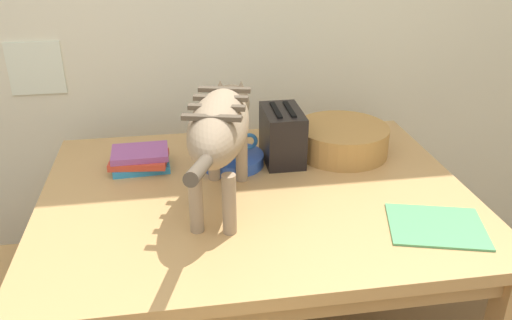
{
  "coord_description": "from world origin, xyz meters",
  "views": [
    {
      "loc": [
        -0.08,
        -0.22,
        1.5
      ],
      "look_at": [
        0.13,
        1.12,
        0.85
      ],
      "focal_mm": 37.05,
      "sensor_mm": 36.0,
      "label": 1
    }
  ],
  "objects_px": {
    "coffee_mug": "(233,143)",
    "magazine": "(436,226)",
    "wicker_basket": "(342,139)",
    "dining_table": "(256,217)",
    "cat": "(221,126)",
    "toaster": "(282,135)",
    "saucer_bowl": "(232,160)",
    "book_stack": "(140,159)"
  },
  "relations": [
    {
      "from": "dining_table",
      "to": "cat",
      "type": "height_order",
      "value": "cat"
    },
    {
      "from": "coffee_mug",
      "to": "wicker_basket",
      "type": "height_order",
      "value": "coffee_mug"
    },
    {
      "from": "cat",
      "to": "magazine",
      "type": "height_order",
      "value": "cat"
    },
    {
      "from": "saucer_bowl",
      "to": "wicker_basket",
      "type": "relative_size",
      "value": 0.66
    },
    {
      "from": "magazine",
      "to": "book_stack",
      "type": "bearing_deg",
      "value": 164.19
    },
    {
      "from": "cat",
      "to": "book_stack",
      "type": "distance_m",
      "value": 0.39
    },
    {
      "from": "dining_table",
      "to": "saucer_bowl",
      "type": "bearing_deg",
      "value": 104.54
    },
    {
      "from": "coffee_mug",
      "to": "magazine",
      "type": "relative_size",
      "value": 0.52
    },
    {
      "from": "saucer_bowl",
      "to": "book_stack",
      "type": "distance_m",
      "value": 0.29
    },
    {
      "from": "dining_table",
      "to": "book_stack",
      "type": "bearing_deg",
      "value": 148.56
    },
    {
      "from": "cat",
      "to": "saucer_bowl",
      "type": "xyz_separation_m",
      "value": [
        0.05,
        0.21,
        -0.2
      ]
    },
    {
      "from": "book_stack",
      "to": "toaster",
      "type": "distance_m",
      "value": 0.46
    },
    {
      "from": "book_stack",
      "to": "toaster",
      "type": "bearing_deg",
      "value": -0.68
    },
    {
      "from": "magazine",
      "to": "cat",
      "type": "bearing_deg",
      "value": 171.6
    },
    {
      "from": "cat",
      "to": "toaster",
      "type": "xyz_separation_m",
      "value": [
        0.22,
        0.23,
        -0.14
      ]
    },
    {
      "from": "coffee_mug",
      "to": "toaster",
      "type": "xyz_separation_m",
      "value": [
        0.16,
        0.02,
        0.01
      ]
    },
    {
      "from": "dining_table",
      "to": "magazine",
      "type": "height_order",
      "value": "magazine"
    },
    {
      "from": "wicker_basket",
      "to": "toaster",
      "type": "distance_m",
      "value": 0.21
    },
    {
      "from": "cat",
      "to": "coffee_mug",
      "type": "relative_size",
      "value": 5.3
    },
    {
      "from": "coffee_mug",
      "to": "magazine",
      "type": "distance_m",
      "value": 0.66
    },
    {
      "from": "magazine",
      "to": "saucer_bowl",
      "type": "bearing_deg",
      "value": 152.52
    },
    {
      "from": "wicker_basket",
      "to": "magazine",
      "type": "bearing_deg",
      "value": -77.68
    },
    {
      "from": "cat",
      "to": "coffee_mug",
      "type": "height_order",
      "value": "cat"
    },
    {
      "from": "dining_table",
      "to": "saucer_bowl",
      "type": "distance_m",
      "value": 0.22
    },
    {
      "from": "dining_table",
      "to": "toaster",
      "type": "distance_m",
      "value": 0.29
    },
    {
      "from": "saucer_bowl",
      "to": "book_stack",
      "type": "bearing_deg",
      "value": 175.63
    },
    {
      "from": "wicker_basket",
      "to": "dining_table",
      "type": "bearing_deg",
      "value": -146.15
    },
    {
      "from": "saucer_bowl",
      "to": "toaster",
      "type": "distance_m",
      "value": 0.18
    },
    {
      "from": "wicker_basket",
      "to": "cat",
      "type": "bearing_deg",
      "value": -149.97
    },
    {
      "from": "cat",
      "to": "saucer_bowl",
      "type": "distance_m",
      "value": 0.3
    },
    {
      "from": "coffee_mug",
      "to": "toaster",
      "type": "relative_size",
      "value": 0.63
    },
    {
      "from": "cat",
      "to": "wicker_basket",
      "type": "distance_m",
      "value": 0.52
    },
    {
      "from": "saucer_bowl",
      "to": "wicker_basket",
      "type": "height_order",
      "value": "wicker_basket"
    },
    {
      "from": "dining_table",
      "to": "wicker_basket",
      "type": "relative_size",
      "value": 4.03
    },
    {
      "from": "book_stack",
      "to": "wicker_basket",
      "type": "relative_size",
      "value": 0.62
    },
    {
      "from": "saucer_bowl",
      "to": "book_stack",
      "type": "height_order",
      "value": "book_stack"
    },
    {
      "from": "cat",
      "to": "magazine",
      "type": "relative_size",
      "value": 2.76
    },
    {
      "from": "dining_table",
      "to": "coffee_mug",
      "type": "height_order",
      "value": "coffee_mug"
    },
    {
      "from": "coffee_mug",
      "to": "cat",
      "type": "bearing_deg",
      "value": -104.63
    },
    {
      "from": "wicker_basket",
      "to": "toaster",
      "type": "relative_size",
      "value": 1.54
    },
    {
      "from": "cat",
      "to": "wicker_basket",
      "type": "bearing_deg",
      "value": 43.83
    },
    {
      "from": "magazine",
      "to": "book_stack",
      "type": "height_order",
      "value": "book_stack"
    }
  ]
}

